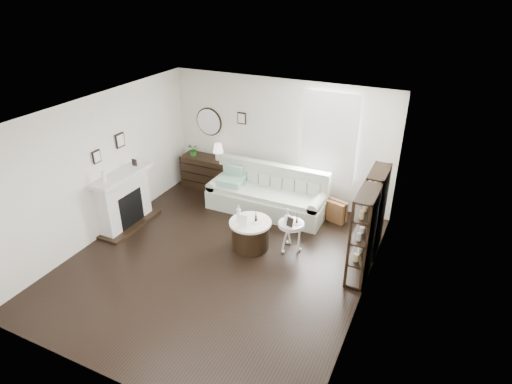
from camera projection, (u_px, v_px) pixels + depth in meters
The scene contains 18 objects.
room at pixel (312, 136), 8.80m from camera, with size 5.50×5.50×5.50m.
fireplace at pixel (124, 201), 8.51m from camera, with size 0.50×1.40×1.84m.
shelf_unit_far at pixel (374, 211), 7.63m from camera, with size 0.30×0.80×1.60m.
shelf_unit_near at pixel (363, 236), 6.91m from camera, with size 0.30×0.80×1.60m.
sofa at pixel (268, 196), 9.15m from camera, with size 2.52×0.87×0.98m.
quilt at pixel (231, 181), 9.24m from camera, with size 0.55×0.45×0.14m, color #289463.
suitcase at pixel (331, 209), 8.87m from camera, with size 0.67×0.22×0.45m, color brown.
dresser at pixel (207, 172), 10.10m from camera, with size 1.17×0.50×0.78m.
table_lamp at pixel (218, 152), 9.70m from camera, with size 0.24×0.24×0.38m, color beige, non-canonical shape.
potted_plant at pixel (194, 150), 9.92m from camera, with size 0.27×0.23×0.30m, color #20601B.
drum_table at pixel (250, 234), 7.93m from camera, with size 0.78×0.78×0.54m.
pedestal_table at pixel (291, 225), 7.73m from camera, with size 0.48×0.48×0.58m.
eiffel_drum at pixel (256, 216), 7.77m from camera, with size 0.12×0.12×0.21m, color black, non-canonical shape.
bottle_drum at pixel (239, 214), 7.74m from camera, with size 0.08×0.08×0.33m, color silver.
card_frame_drum at pixel (243, 221), 7.63m from camera, with size 0.16×0.01×0.21m, color white.
eiffel_ped at pixel (297, 219), 7.66m from camera, with size 0.10×0.10×0.18m, color black, non-canonical shape.
flask_ped at pixel (288, 215), 7.70m from camera, with size 0.14×0.14×0.25m, color silver, non-canonical shape.
card_frame_ped at pixel (290, 222), 7.56m from camera, with size 0.13×0.01×0.17m, color black.
Camera 1 is at (3.25, -5.35, 4.60)m, focal length 30.00 mm.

